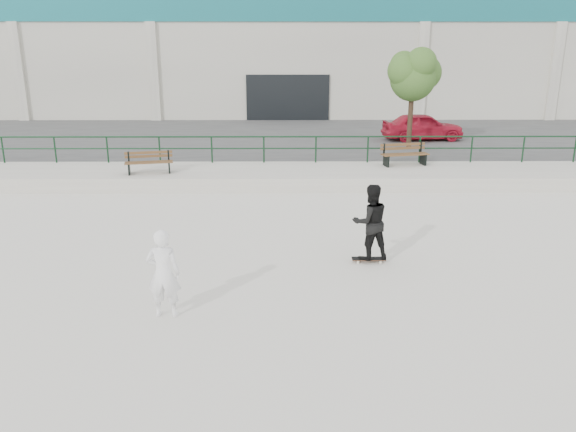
{
  "coord_description": "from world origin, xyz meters",
  "views": [
    {
      "loc": [
        -0.22,
        -10.55,
        4.78
      ],
      "look_at": [
        -0.13,
        2.0,
        0.99
      ],
      "focal_mm": 35.0,
      "sensor_mm": 36.0,
      "label": 1
    }
  ],
  "objects_px": {
    "red_car": "(422,126)",
    "skateboard": "(369,259)",
    "bench_left": "(149,162)",
    "seated_skater": "(163,274)",
    "bench_right": "(404,154)",
    "standing_skater": "(370,222)",
    "tree": "(414,73)"
  },
  "relations": [
    {
      "from": "skateboard",
      "to": "bench_right",
      "type": "bearing_deg",
      "value": 74.1
    },
    {
      "from": "bench_left",
      "to": "bench_right",
      "type": "bearing_deg",
      "value": -3.99
    },
    {
      "from": "bench_left",
      "to": "skateboard",
      "type": "height_order",
      "value": "bench_left"
    },
    {
      "from": "red_car",
      "to": "seated_skater",
      "type": "height_order",
      "value": "red_car"
    },
    {
      "from": "skateboard",
      "to": "red_car",
      "type": "bearing_deg",
      "value": 72.98
    },
    {
      "from": "bench_right",
      "to": "red_car",
      "type": "bearing_deg",
      "value": 58.81
    },
    {
      "from": "standing_skater",
      "to": "seated_skater",
      "type": "relative_size",
      "value": 1.04
    },
    {
      "from": "standing_skater",
      "to": "red_car",
      "type": "bearing_deg",
      "value": -120.7
    },
    {
      "from": "red_car",
      "to": "seated_skater",
      "type": "xyz_separation_m",
      "value": [
        -8.81,
        -17.36,
        -0.3
      ]
    },
    {
      "from": "bench_right",
      "to": "standing_skater",
      "type": "bearing_deg",
      "value": -118.46
    },
    {
      "from": "red_car",
      "to": "standing_skater",
      "type": "bearing_deg",
      "value": 157.89
    },
    {
      "from": "skateboard",
      "to": "standing_skater",
      "type": "bearing_deg",
      "value": 0.0
    },
    {
      "from": "red_car",
      "to": "standing_skater",
      "type": "distance_m",
      "value": 15.4
    },
    {
      "from": "red_car",
      "to": "seated_skater",
      "type": "bearing_deg",
      "value": 148.58
    },
    {
      "from": "tree",
      "to": "standing_skater",
      "type": "relative_size",
      "value": 2.44
    },
    {
      "from": "tree",
      "to": "standing_skater",
      "type": "bearing_deg",
      "value": -106.04
    },
    {
      "from": "seated_skater",
      "to": "red_car",
      "type": "bearing_deg",
      "value": -116.15
    },
    {
      "from": "bench_left",
      "to": "standing_skater",
      "type": "height_order",
      "value": "standing_skater"
    },
    {
      "from": "tree",
      "to": "skateboard",
      "type": "distance_m",
      "value": 13.33
    },
    {
      "from": "standing_skater",
      "to": "seated_skater",
      "type": "height_order",
      "value": "standing_skater"
    },
    {
      "from": "tree",
      "to": "skateboard",
      "type": "bearing_deg",
      "value": -106.04
    },
    {
      "from": "bench_left",
      "to": "red_car",
      "type": "xyz_separation_m",
      "value": [
        11.38,
        7.31,
        0.27
      ]
    },
    {
      "from": "bench_left",
      "to": "seated_skater",
      "type": "height_order",
      "value": "seated_skater"
    },
    {
      "from": "red_car",
      "to": "skateboard",
      "type": "distance_m",
      "value": 15.43
    },
    {
      "from": "bench_left",
      "to": "seated_skater",
      "type": "relative_size",
      "value": 1.02
    },
    {
      "from": "red_car",
      "to": "bench_left",
      "type": "bearing_deg",
      "value": 118.16
    },
    {
      "from": "seated_skater",
      "to": "tree",
      "type": "bearing_deg",
      "value": -116.41
    },
    {
      "from": "tree",
      "to": "standing_skater",
      "type": "height_order",
      "value": "tree"
    },
    {
      "from": "tree",
      "to": "red_car",
      "type": "xyz_separation_m",
      "value": [
        1.11,
        2.35,
        -2.57
      ]
    },
    {
      "from": "red_car",
      "to": "skateboard",
      "type": "height_order",
      "value": "red_car"
    },
    {
      "from": "bench_left",
      "to": "standing_skater",
      "type": "bearing_deg",
      "value": -59.58
    },
    {
      "from": "skateboard",
      "to": "standing_skater",
      "type": "height_order",
      "value": "standing_skater"
    }
  ]
}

